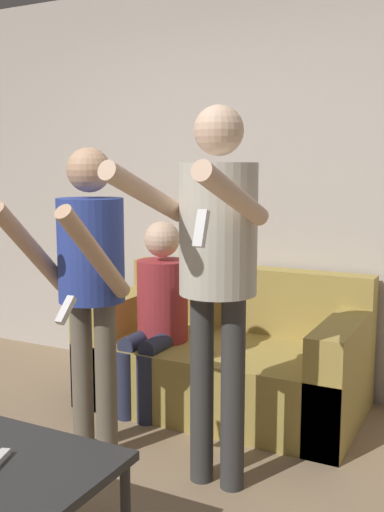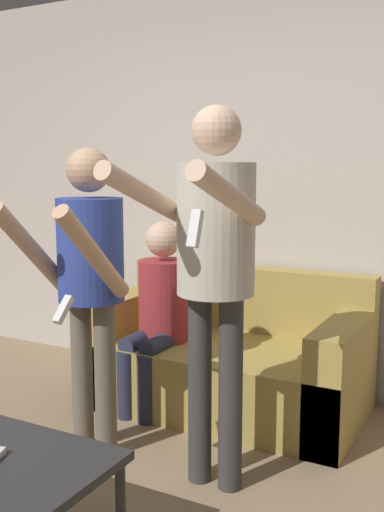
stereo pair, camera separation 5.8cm
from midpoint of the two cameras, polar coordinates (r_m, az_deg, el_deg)
The scene contains 6 objects.
wall_back at distance 4.05m, azimuth 5.55°, elevation 6.76°, with size 6.40×0.06×2.70m.
couch at distance 3.77m, azimuth 3.86°, elevation -9.94°, with size 1.65×0.89×0.82m.
person_standing_left at distance 3.01m, azimuth -9.28°, elevation -1.18°, with size 0.45×0.65×1.56m.
person_standing_right at distance 2.63m, azimuth 2.73°, elevation 0.43°, with size 0.47×0.77×1.73m.
person_seated at distance 3.66m, azimuth -2.69°, elevation -4.83°, with size 0.31×0.53×1.14m.
coffee_table at distance 2.42m, azimuth -16.39°, elevation -19.05°, with size 0.74×0.55×0.41m.
Camera 2 is at (1.58, -1.62, 1.47)m, focal length 42.00 mm.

